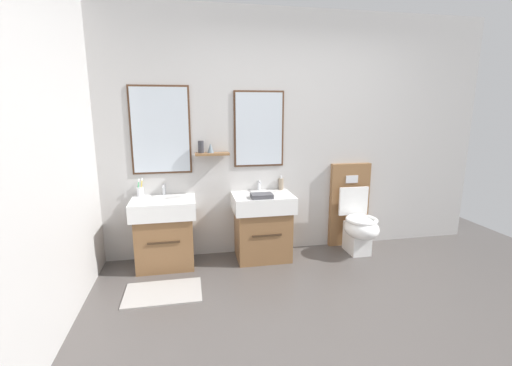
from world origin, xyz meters
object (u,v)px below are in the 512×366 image
vanity_sink_left (165,231)px  vanity_sink_right (262,225)px  soap_dispenser (281,184)px  folded_hand_towel (262,196)px  toothbrush_cup (140,191)px  toilet (355,219)px

vanity_sink_left → vanity_sink_right: same height
soap_dispenser → folded_hand_towel: bearing=-131.9°
toothbrush_cup → vanity_sink_right: bearing=-7.5°
toothbrush_cup → soap_dispenser: toothbrush_cup is taller
folded_hand_towel → toothbrush_cup: bearing=165.8°
vanity_sink_right → toothbrush_cup: (-1.28, 0.17, 0.40)m
soap_dispenser → folded_hand_towel: soap_dispenser is taller
toothbrush_cup → folded_hand_towel: size_ratio=0.89×
toilet → toothbrush_cup: toilet is taller
toilet → soap_dispenser: (-0.85, 0.17, 0.42)m
toilet → vanity_sink_left: bearing=-179.8°
vanity_sink_left → toilet: toilet is taller
vanity_sink_right → soap_dispenser: bearing=35.2°
soap_dispenser → vanity_sink_right: bearing=-144.8°
vanity_sink_right → soap_dispenser: (0.25, 0.18, 0.41)m
toilet → soap_dispenser: size_ratio=6.01×
vanity_sink_right → soap_dispenser: 0.51m
soap_dispenser → toothbrush_cup: bearing=-179.6°
vanity_sink_left → folded_hand_towel: (1.00, -0.15, 0.36)m
vanity_sink_right → folded_hand_towel: folded_hand_towel is taller
folded_hand_towel → vanity_sink_right: bearing=74.8°
vanity_sink_right → toilet: bearing=0.4°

